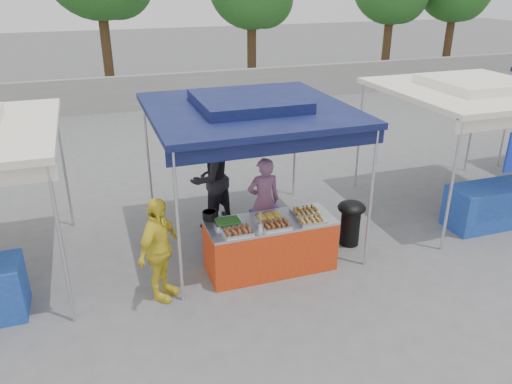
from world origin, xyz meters
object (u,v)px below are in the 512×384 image
object	(u,v)px
helper_man	(210,178)
customer_person	(159,250)
wok_burner	(351,219)
vendor_woman	(264,201)
cooking_pot	(210,215)
vendor_table	(270,245)

from	to	relation	value
helper_man	customer_person	xyz separation A→B (m)	(-1.25, -2.05, -0.14)
helper_man	wok_burner	bearing A→B (deg)	110.53
helper_man	vendor_woman	bearing A→B (deg)	92.18
cooking_pot	wok_burner	bearing A→B (deg)	-1.57
vendor_table	helper_man	bearing A→B (deg)	105.55
cooking_pot	vendor_woman	size ratio (longest dim) A/B	0.14
vendor_woman	helper_man	bearing A→B (deg)	-52.09
cooking_pot	customer_person	bearing A→B (deg)	-146.26
wok_burner	vendor_table	bearing A→B (deg)	173.63
cooking_pot	vendor_woman	distance (m)	1.18
cooking_pot	vendor_woman	xyz separation A→B (m)	(1.07, 0.48, -0.13)
vendor_table	customer_person	world-z (taller)	customer_person
customer_person	cooking_pot	bearing A→B (deg)	-15.95
wok_burner	helper_man	distance (m)	2.64
cooking_pot	vendor_woman	bearing A→B (deg)	24.30
vendor_table	customer_person	xyz separation A→B (m)	(-1.76, -0.23, 0.36)
vendor_table	wok_burner	xyz separation A→B (m)	(1.59, 0.30, 0.06)
vendor_table	vendor_woman	xyz separation A→B (m)	(0.19, 0.85, 0.36)
helper_man	customer_person	bearing A→B (deg)	25.19
cooking_pot	vendor_woman	world-z (taller)	vendor_woman
wok_burner	vendor_woman	xyz separation A→B (m)	(-1.40, 0.55, 0.31)
wok_burner	vendor_woman	bearing A→B (deg)	141.57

